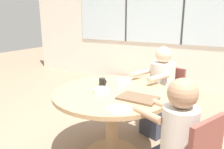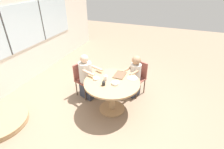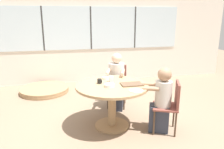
{
  "view_description": "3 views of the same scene",
  "coord_description": "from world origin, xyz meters",
  "px_view_note": "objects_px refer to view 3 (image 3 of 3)",
  "views": [
    {
      "loc": [
        1.12,
        -1.86,
        1.52
      ],
      "look_at": [
        0.0,
        0.0,
        0.95
      ],
      "focal_mm": 35.0,
      "sensor_mm": 36.0,
      "label": 1
    },
    {
      "loc": [
        -3.0,
        -1.16,
        2.81
      ],
      "look_at": [
        0.0,
        0.0,
        0.95
      ],
      "focal_mm": 28.0,
      "sensor_mm": 36.0,
      "label": 2
    },
    {
      "loc": [
        -0.75,
        -3.44,
        1.91
      ],
      "look_at": [
        0.0,
        0.0,
        0.95
      ],
      "focal_mm": 35.0,
      "sensor_mm": 36.0,
      "label": 3
    }
  ],
  "objects_px": {
    "chair_for_woman_green_shirt": "(117,82)",
    "chair_for_man_blue_shirt": "(171,102)",
    "bowl_cereal": "(109,86)",
    "folded_table_stack": "(45,90)",
    "milk_carton_small": "(111,79)",
    "bowl_white_shallow": "(106,78)",
    "person_man_blue_shirt": "(161,102)",
    "person_woman_green_shirt": "(116,84)",
    "coffee_mug": "(100,81)"
  },
  "relations": [
    {
      "from": "coffee_mug",
      "to": "milk_carton_small",
      "type": "distance_m",
      "value": 0.22
    },
    {
      "from": "coffee_mug",
      "to": "bowl_cereal",
      "type": "xyz_separation_m",
      "value": [
        0.13,
        -0.22,
        -0.02
      ]
    },
    {
      "from": "chair_for_woman_green_shirt",
      "to": "milk_carton_small",
      "type": "xyz_separation_m",
      "value": [
        -0.3,
        -0.78,
        0.3
      ]
    },
    {
      "from": "bowl_white_shallow",
      "to": "folded_table_stack",
      "type": "distance_m",
      "value": 2.29
    },
    {
      "from": "milk_carton_small",
      "to": "bowl_cereal",
      "type": "bearing_deg",
      "value": -108.15
    },
    {
      "from": "chair_for_man_blue_shirt",
      "to": "bowl_white_shallow",
      "type": "bearing_deg",
      "value": 74.26
    },
    {
      "from": "person_woman_green_shirt",
      "to": "bowl_white_shallow",
      "type": "bearing_deg",
      "value": 73.3
    },
    {
      "from": "person_woman_green_shirt",
      "to": "chair_for_man_blue_shirt",
      "type": "bearing_deg",
      "value": 137.86
    },
    {
      "from": "folded_table_stack",
      "to": "bowl_white_shallow",
      "type": "bearing_deg",
      "value": -53.74
    },
    {
      "from": "bowl_white_shallow",
      "to": "bowl_cereal",
      "type": "xyz_separation_m",
      "value": [
        -0.04,
        -0.47,
        0.01
      ]
    },
    {
      "from": "person_woman_green_shirt",
      "to": "milk_carton_small",
      "type": "distance_m",
      "value": 0.74
    },
    {
      "from": "chair_for_woman_green_shirt",
      "to": "bowl_cereal",
      "type": "xyz_separation_m",
      "value": [
        -0.38,
        -1.04,
        0.27
      ]
    },
    {
      "from": "milk_carton_small",
      "to": "coffee_mug",
      "type": "bearing_deg",
      "value": -169.72
    },
    {
      "from": "chair_for_man_blue_shirt",
      "to": "milk_carton_small",
      "type": "bearing_deg",
      "value": 81.86
    },
    {
      "from": "person_woman_green_shirt",
      "to": "coffee_mug",
      "type": "xyz_separation_m",
      "value": [
        -0.46,
        -0.67,
        0.29
      ]
    },
    {
      "from": "milk_carton_small",
      "to": "person_woman_green_shirt",
      "type": "bearing_deg",
      "value": 68.67
    },
    {
      "from": "person_woman_green_shirt",
      "to": "person_man_blue_shirt",
      "type": "relative_size",
      "value": 1.06
    },
    {
      "from": "chair_for_man_blue_shirt",
      "to": "person_man_blue_shirt",
      "type": "distance_m",
      "value": 0.16
    },
    {
      "from": "chair_for_woman_green_shirt",
      "to": "milk_carton_small",
      "type": "distance_m",
      "value": 0.89
    },
    {
      "from": "bowl_white_shallow",
      "to": "milk_carton_small",
      "type": "bearing_deg",
      "value": -77.27
    },
    {
      "from": "folded_table_stack",
      "to": "chair_for_woman_green_shirt",
      "type": "bearing_deg",
      "value": -35.86
    },
    {
      "from": "folded_table_stack",
      "to": "milk_carton_small",
      "type": "bearing_deg",
      "value": -55.86
    },
    {
      "from": "milk_carton_small",
      "to": "bowl_white_shallow",
      "type": "distance_m",
      "value": 0.22
    },
    {
      "from": "bowl_white_shallow",
      "to": "bowl_cereal",
      "type": "relative_size",
      "value": 0.84
    },
    {
      "from": "person_man_blue_shirt",
      "to": "bowl_white_shallow",
      "type": "xyz_separation_m",
      "value": [
        -0.79,
        0.69,
        0.27
      ]
    },
    {
      "from": "milk_carton_small",
      "to": "folded_table_stack",
      "type": "height_order",
      "value": "milk_carton_small"
    },
    {
      "from": "person_man_blue_shirt",
      "to": "folded_table_stack",
      "type": "height_order",
      "value": "person_man_blue_shirt"
    },
    {
      "from": "person_man_blue_shirt",
      "to": "bowl_cereal",
      "type": "relative_size",
      "value": 6.83
    },
    {
      "from": "chair_for_man_blue_shirt",
      "to": "bowl_cereal",
      "type": "bearing_deg",
      "value": 96.95
    },
    {
      "from": "chair_for_woman_green_shirt",
      "to": "milk_carton_small",
      "type": "relative_size",
      "value": 8.32
    },
    {
      "from": "chair_for_man_blue_shirt",
      "to": "bowl_cereal",
      "type": "height_order",
      "value": "chair_for_man_blue_shirt"
    },
    {
      "from": "chair_for_man_blue_shirt",
      "to": "folded_table_stack",
      "type": "xyz_separation_m",
      "value": [
        -2.22,
        2.49,
        -0.46
      ]
    },
    {
      "from": "bowl_cereal",
      "to": "folded_table_stack",
      "type": "distance_m",
      "value": 2.65
    },
    {
      "from": "chair_for_man_blue_shirt",
      "to": "chair_for_woman_green_shirt",
      "type": "bearing_deg",
      "value": 47.02
    },
    {
      "from": "chair_for_man_blue_shirt",
      "to": "person_man_blue_shirt",
      "type": "relative_size",
      "value": 0.79
    },
    {
      "from": "chair_for_man_blue_shirt",
      "to": "folded_table_stack",
      "type": "bearing_deg",
      "value": 64.41
    },
    {
      "from": "milk_carton_small",
      "to": "bowl_white_shallow",
      "type": "height_order",
      "value": "milk_carton_small"
    },
    {
      "from": "milk_carton_small",
      "to": "bowl_cereal",
      "type": "relative_size",
      "value": 0.65
    },
    {
      "from": "person_woman_green_shirt",
      "to": "person_man_blue_shirt",
      "type": "bearing_deg",
      "value": 133.11
    },
    {
      "from": "chair_for_man_blue_shirt",
      "to": "person_woman_green_shirt",
      "type": "xyz_separation_m",
      "value": [
        -0.65,
        1.16,
        0.0
      ]
    },
    {
      "from": "bowl_cereal",
      "to": "folded_table_stack",
      "type": "relative_size",
      "value": 0.13
    },
    {
      "from": "chair_for_man_blue_shirt",
      "to": "folded_table_stack",
      "type": "distance_m",
      "value": 3.37
    },
    {
      "from": "coffee_mug",
      "to": "folded_table_stack",
      "type": "height_order",
      "value": "coffee_mug"
    },
    {
      "from": "chair_for_woman_green_shirt",
      "to": "bowl_white_shallow",
      "type": "xyz_separation_m",
      "value": [
        -0.35,
        -0.57,
        0.27
      ]
    },
    {
      "from": "chair_for_woman_green_shirt",
      "to": "person_man_blue_shirt",
      "type": "bearing_deg",
      "value": 128.23
    },
    {
      "from": "chair_for_man_blue_shirt",
      "to": "bowl_white_shallow",
      "type": "height_order",
      "value": "chair_for_man_blue_shirt"
    },
    {
      "from": "chair_for_woman_green_shirt",
      "to": "chair_for_man_blue_shirt",
      "type": "xyz_separation_m",
      "value": [
        0.6,
        -1.32,
        0.0
      ]
    },
    {
      "from": "person_man_blue_shirt",
      "to": "bowl_white_shallow",
      "type": "distance_m",
      "value": 1.08
    },
    {
      "from": "chair_for_woman_green_shirt",
      "to": "bowl_white_shallow",
      "type": "height_order",
      "value": "chair_for_woman_green_shirt"
    },
    {
      "from": "person_man_blue_shirt",
      "to": "bowl_cereal",
      "type": "height_order",
      "value": "person_man_blue_shirt"
    }
  ]
}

